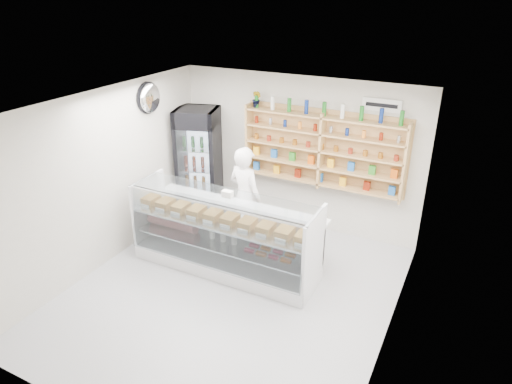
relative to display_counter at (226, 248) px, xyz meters
The scene contains 8 objects.
room 1.26m from the display_counter, 54.59° to the right, with size 5.00×5.00×5.00m.
display_counter is the anchor object (origin of this frame).
shop_worker 0.97m from the display_counter, 94.75° to the left, with size 0.65×0.43×1.79m, color white.
drinks_cooler 2.18m from the display_counter, 134.14° to the left, with size 0.94×0.93×2.11m.
wall_shelving 2.34m from the display_counter, 62.65° to the left, with size 2.84×0.28×1.33m.
potted_plant 2.68m from the display_counter, 100.89° to the left, with size 0.17×0.13×0.30m, color #1E6626.
security_mirror 2.80m from the display_counter, 160.54° to the left, with size 0.15×0.50×0.50m, color silver.
wall_sign 3.35m from the display_counter, 46.24° to the left, with size 0.62×0.03×0.20m, color white.
Camera 1 is at (2.84, -4.77, 4.19)m, focal length 32.00 mm.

